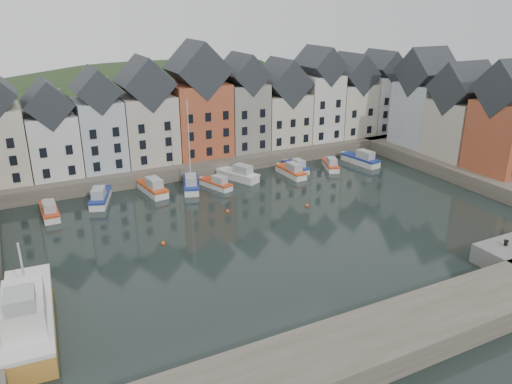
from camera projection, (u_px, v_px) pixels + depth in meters
ground at (287, 230)px, 58.41m from camera, size 260.00×260.00×0.00m
far_quay at (196, 156)px, 83.04m from camera, size 90.00×16.00×2.00m
right_quay at (486, 170)px, 76.24m from camera, size 14.00×54.00×2.00m
near_wall at (321, 362)px, 35.49m from camera, size 50.00×6.00×2.00m
hillside at (159, 208)px, 111.44m from camera, size 153.60×70.40×64.00m
far_terrace at (217, 110)px, 79.94m from camera, size 72.37×8.16×17.78m
right_terrace at (462, 113)px, 77.23m from camera, size 8.30×24.25×16.36m
mooring_buoys at (236, 219)px, 61.10m from camera, size 20.50×5.50×0.50m
boat_a at (49, 211)px, 61.97m from camera, size 1.97×6.18×2.37m
boat_b at (100, 198)px, 66.10m from camera, size 4.14×7.04×2.58m
boat_c at (152, 188)px, 69.47m from camera, size 3.02×7.17×2.67m
boat_d at (191, 184)px, 70.88m from camera, size 4.10×7.04×12.85m
boat_e at (217, 184)px, 71.53m from camera, size 3.47×5.77×2.12m
boat_f at (239, 175)px, 74.82m from camera, size 4.82×7.27×2.68m
boat_g at (291, 171)px, 76.52m from camera, size 2.19×6.35×2.41m
boat_h at (296, 167)px, 78.86m from camera, size 1.80×5.72×2.19m
boat_i at (331, 165)px, 79.85m from camera, size 3.69×5.86×2.16m
boat_j at (361, 159)px, 82.04m from camera, size 3.21×7.28×2.70m
large_vessel at (28, 317)px, 39.42m from camera, size 4.71×14.00×7.17m
mooring_bollard at (506, 243)px, 50.26m from camera, size 0.48×0.48×0.56m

